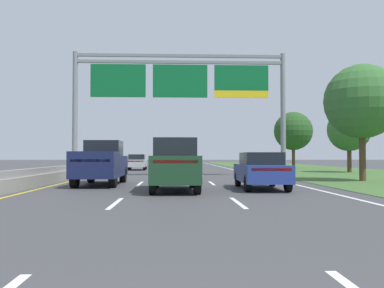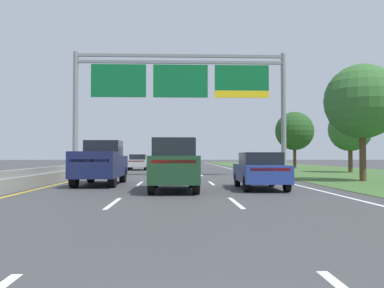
# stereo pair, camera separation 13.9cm
# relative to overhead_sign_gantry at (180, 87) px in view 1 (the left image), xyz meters

# --- Properties ---
(ground_plane) EXTENTS (220.00, 220.00, 0.00)m
(ground_plane) POSITION_rel_overhead_sign_gantry_xyz_m (-0.30, 7.85, -6.25)
(ground_plane) COLOR #3D3D3F
(lane_striping) EXTENTS (11.96, 106.00, 0.01)m
(lane_striping) POSITION_rel_overhead_sign_gantry_xyz_m (-0.30, 7.40, -6.25)
(lane_striping) COLOR white
(lane_striping) RESTS_ON ground
(grass_verge_right) EXTENTS (14.00, 110.00, 0.02)m
(grass_verge_right) POSITION_rel_overhead_sign_gantry_xyz_m (13.65, 7.85, -6.24)
(grass_verge_right) COLOR #3D602D
(grass_verge_right) RESTS_ON ground
(median_barrier_concrete) EXTENTS (0.60, 110.00, 0.85)m
(median_barrier_concrete) POSITION_rel_overhead_sign_gantry_xyz_m (-6.90, 7.85, -5.90)
(median_barrier_concrete) COLOR gray
(median_barrier_concrete) RESTS_ON ground
(overhead_sign_gantry) EXTENTS (15.06, 0.42, 8.74)m
(overhead_sign_gantry) POSITION_rel_overhead_sign_gantry_xyz_m (0.00, 0.00, 0.00)
(overhead_sign_gantry) COLOR gray
(overhead_sign_gantry) RESTS_ON ground
(pickup_truck_navy) EXTENTS (2.00, 5.40, 2.20)m
(pickup_truck_navy) POSITION_rel_overhead_sign_gantry_xyz_m (-3.99, -8.57, -5.18)
(pickup_truck_navy) COLOR #161E47
(pickup_truck_navy) RESTS_ON ground
(car_blue_right_lane_sedan) EXTENTS (1.91, 4.44, 1.57)m
(car_blue_right_lane_sedan) POSITION_rel_overhead_sign_gantry_xyz_m (3.34, -11.43, -5.43)
(car_blue_right_lane_sedan) COLOR navy
(car_blue_right_lane_sedan) RESTS_ON ground
(car_darkgreen_centre_lane_suv) EXTENTS (1.96, 4.72, 2.11)m
(car_darkgreen_centre_lane_suv) POSITION_rel_overhead_sign_gantry_xyz_m (-0.38, -12.29, -5.15)
(car_darkgreen_centre_lane_suv) COLOR #193D23
(car_darkgreen_centre_lane_suv) RESTS_ON ground
(car_silver_left_lane_sedan) EXTENTS (1.92, 4.44, 1.57)m
(car_silver_left_lane_sedan) POSITION_rel_overhead_sign_gantry_xyz_m (-4.18, 12.96, -5.43)
(car_silver_left_lane_sedan) COLOR #B2B5BA
(car_silver_left_lane_sedan) RESTS_ON ground
(car_grey_centre_lane_suv) EXTENTS (1.94, 4.72, 2.11)m
(car_grey_centre_lane_suv) POSITION_rel_overhead_sign_gantry_xyz_m (-0.53, 4.82, -5.15)
(car_grey_centre_lane_suv) COLOR slate
(car_grey_centre_lane_suv) RESTS_ON ground
(roadside_tree_near) EXTENTS (4.19, 4.19, 6.59)m
(roadside_tree_near) POSITION_rel_overhead_sign_gantry_xyz_m (10.16, -6.29, -1.77)
(roadside_tree_near) COLOR #4C3823
(roadside_tree_near) RESTS_ON ground
(roadside_tree_mid) EXTENTS (3.67, 3.67, 5.49)m
(roadside_tree_mid) POSITION_rel_overhead_sign_gantry_xyz_m (14.53, 5.73, -2.61)
(roadside_tree_mid) COLOR #4C3823
(roadside_tree_mid) RESTS_ON ground
(roadside_tree_far) EXTENTS (4.39, 4.39, 6.46)m
(roadside_tree_far) POSITION_rel_overhead_sign_gantry_xyz_m (13.19, 17.84, -2.00)
(roadside_tree_far) COLOR #4C3823
(roadside_tree_far) RESTS_ON ground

